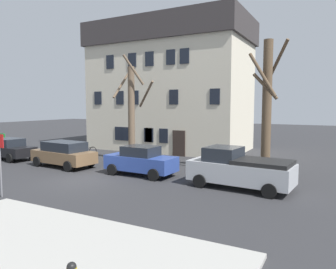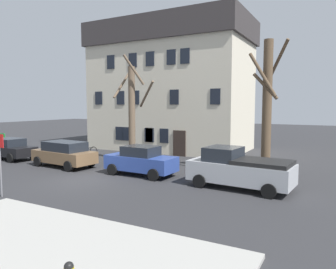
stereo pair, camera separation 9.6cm
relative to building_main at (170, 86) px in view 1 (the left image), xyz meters
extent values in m
plane|color=#2D2D30|center=(1.94, -13.93, -5.97)|extent=(120.00, 120.00, 0.00)
cube|color=#A8A59E|center=(7.17, -21.73, -5.91)|extent=(10.96, 6.74, 0.12)
cube|color=beige|center=(0.00, 0.00, -1.17)|extent=(14.14, 7.51, 9.60)
cube|color=#383333|center=(0.00, 0.00, 4.71)|extent=(14.64, 8.01, 2.16)
cube|color=#2D231E|center=(2.83, -3.80, -4.92)|extent=(1.10, 0.12, 2.10)
cube|color=black|center=(-3.22, -3.79, -4.37)|extent=(0.80, 0.08, 1.20)
cube|color=black|center=(-2.45, -3.79, -4.37)|extent=(0.80, 0.08, 1.20)
cube|color=black|center=(-0.11, -3.79, -4.37)|extent=(0.80, 0.08, 1.20)
cube|color=black|center=(-0.01, -3.79, -4.37)|extent=(0.80, 0.08, 1.20)
cube|color=black|center=(1.39, -3.79, -4.37)|extent=(0.80, 0.08, 1.20)
cube|color=black|center=(-5.55, -3.79, -1.17)|extent=(0.80, 0.08, 1.20)
cube|color=black|center=(-3.05, -3.79, -1.17)|extent=(0.80, 0.08, 1.20)
cube|color=black|center=(-1.47, -3.79, -1.17)|extent=(0.80, 0.08, 1.20)
cube|color=black|center=(2.34, -3.79, -1.17)|extent=(0.80, 0.08, 1.20)
cube|color=black|center=(5.84, -3.79, -1.17)|extent=(0.80, 0.08, 1.20)
cube|color=black|center=(-4.08, -3.79, 2.03)|extent=(0.80, 0.08, 1.20)
cube|color=black|center=(-1.69, -3.79, 2.03)|extent=(0.80, 0.08, 1.20)
cube|color=black|center=(0.05, -3.79, 2.03)|extent=(0.80, 0.08, 1.20)
cube|color=black|center=(2.06, -3.79, 2.03)|extent=(0.80, 0.08, 1.20)
cube|color=black|center=(3.28, -3.79, 2.03)|extent=(0.80, 0.08, 1.20)
cylinder|color=brown|center=(0.77, -7.53, -2.50)|extent=(0.49, 0.49, 6.93)
cylinder|color=brown|center=(1.44, -6.56, -1.02)|extent=(2.12, 1.55, 1.91)
cylinder|color=brown|center=(1.30, -8.00, 0.65)|extent=(1.16, 1.29, 2.12)
cylinder|color=brown|center=(-0.13, -7.44, -0.27)|extent=(0.37, 1.94, 2.16)
cylinder|color=brown|center=(10.52, -7.95, -2.04)|extent=(0.53, 0.53, 7.86)
cylinder|color=brown|center=(11.01, -7.41, 0.86)|extent=(1.32, 1.22, 2.03)
cylinder|color=brown|center=(10.37, -8.70, -0.14)|extent=(1.69, 0.50, 2.52)
cylinder|color=brown|center=(10.53, -8.60, -0.78)|extent=(1.44, 0.22, 1.53)
cube|color=black|center=(-8.02, -11.32, -5.30)|extent=(4.69, 2.13, 0.71)
cube|color=#1E232B|center=(-8.02, -11.32, -4.65)|extent=(2.21, 1.73, 0.58)
cylinder|color=black|center=(-9.51, -10.31, -5.63)|extent=(0.69, 0.27, 0.68)
cylinder|color=black|center=(-6.54, -12.33, -5.63)|extent=(0.69, 0.27, 0.68)
cylinder|color=black|center=(-6.40, -10.54, -5.63)|extent=(0.69, 0.27, 0.68)
cube|color=brown|center=(-2.02, -11.54, -5.26)|extent=(4.74, 2.26, 0.77)
cube|color=#1E232B|center=(-1.92, -11.55, -4.57)|extent=(2.98, 1.89, 0.62)
cylinder|color=black|center=(-3.65, -12.33, -5.63)|extent=(0.70, 0.28, 0.68)
cylinder|color=black|center=(-3.49, -10.47, -5.63)|extent=(0.70, 0.28, 0.68)
cylinder|color=black|center=(-0.54, -12.61, -5.63)|extent=(0.70, 0.28, 0.68)
cylinder|color=black|center=(-0.38, -10.74, -5.63)|extent=(0.70, 0.28, 0.68)
cube|color=#2D4799|center=(3.99, -11.28, -5.23)|extent=(4.32, 1.86, 0.84)
cube|color=#1E232B|center=(3.99, -11.28, -4.52)|extent=(2.01, 1.58, 0.58)
cylinder|color=black|center=(2.51, -12.09, -5.63)|extent=(0.69, 0.24, 0.68)
cylinder|color=black|center=(2.57, -10.37, -5.63)|extent=(0.69, 0.24, 0.68)
cylinder|color=black|center=(5.41, -12.19, -5.63)|extent=(0.69, 0.24, 0.68)
cylinder|color=black|center=(5.47, -10.47, -5.63)|extent=(0.69, 0.24, 0.68)
cube|color=#B7BABF|center=(9.99, -11.43, -5.15)|extent=(5.24, 2.51, 0.99)
cube|color=#1E232B|center=(9.08, -11.36, -4.31)|extent=(1.77, 1.97, 0.70)
cube|color=black|center=(11.11, -11.53, -4.56)|extent=(2.80, 2.22, 0.20)
cylinder|color=black|center=(8.19, -12.33, -5.63)|extent=(0.70, 0.28, 0.68)
cylinder|color=black|center=(8.36, -10.25, -5.63)|extent=(0.70, 0.28, 0.68)
cylinder|color=black|center=(11.63, -12.62, -5.63)|extent=(0.70, 0.28, 0.68)
cylinder|color=black|center=(11.80, -10.54, -5.63)|extent=(0.70, 0.28, 0.68)
sphere|color=black|center=(9.34, -22.22, -5.26)|extent=(0.21, 0.21, 0.21)
cylinder|color=slate|center=(0.93, -18.07, -4.54)|extent=(0.07, 0.07, 2.85)
torus|color=black|center=(-3.67, -6.75, -5.61)|extent=(0.71, 0.14, 0.71)
torus|color=black|center=(-4.70, -6.88, -5.61)|extent=(0.71, 0.14, 0.71)
cylinder|color=black|center=(-4.18, -6.82, -5.39)|extent=(0.99, 0.17, 0.19)
cylinder|color=black|center=(-4.38, -6.84, -5.16)|extent=(0.09, 0.05, 0.45)
camera|label=1|loc=(14.21, -26.98, -1.84)|focal=34.18mm
camera|label=2|loc=(14.29, -26.94, -1.84)|focal=34.18mm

